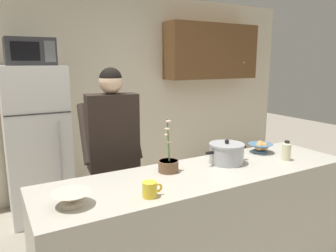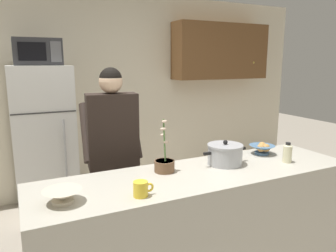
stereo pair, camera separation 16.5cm
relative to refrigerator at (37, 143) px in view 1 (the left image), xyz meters
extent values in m
cube|color=beige|center=(0.92, 0.45, 0.46)|extent=(6.00, 0.12, 2.60)
cube|color=brown|center=(2.52, 0.22, 1.03)|extent=(1.47, 0.34, 0.79)
sphere|color=gold|center=(3.00, 0.05, 0.87)|extent=(0.03, 0.03, 0.03)
cube|color=#BCB7A8|center=(0.92, -1.85, -0.38)|extent=(2.44, 0.68, 0.92)
cube|color=white|center=(0.00, 0.00, 0.00)|extent=(0.64, 0.64, 1.68)
cube|color=#333333|center=(0.00, -0.32, 0.37)|extent=(0.63, 0.01, 0.01)
cylinder|color=#B2B2B7|center=(0.18, -0.35, -0.08)|extent=(0.02, 0.02, 0.76)
cube|color=#2D2D30|center=(0.00, -0.02, 0.98)|extent=(0.48, 0.36, 0.28)
cube|color=black|center=(-0.06, -0.20, 0.98)|extent=(0.26, 0.01, 0.18)
cube|color=#59595B|center=(0.17, -0.20, 0.98)|extent=(0.11, 0.01, 0.21)
cylinder|color=#33384C|center=(0.54, -1.16, -0.43)|extent=(0.11, 0.11, 0.81)
cylinder|color=#33384C|center=(0.39, -1.14, -0.43)|extent=(0.11, 0.11, 0.81)
cube|color=#2D231E|center=(0.47, -1.15, 0.30)|extent=(0.45, 0.25, 0.65)
sphere|color=beige|center=(0.47, -1.15, 0.72)|extent=(0.20, 0.20, 0.20)
sphere|color=black|center=(0.47, -1.15, 0.74)|extent=(0.19, 0.19, 0.19)
cylinder|color=#2D231E|center=(0.69, -1.06, 0.28)|extent=(0.13, 0.39, 0.49)
cylinder|color=#2D231E|center=(0.27, -1.00, 0.28)|extent=(0.13, 0.39, 0.49)
cylinder|color=#ADAFB5|center=(1.20, -1.76, 0.15)|extent=(0.27, 0.27, 0.14)
cylinder|color=#ADAFB5|center=(1.20, -1.76, 0.23)|extent=(0.28, 0.28, 0.02)
sphere|color=black|center=(1.20, -1.76, 0.26)|extent=(0.04, 0.04, 0.04)
cube|color=black|center=(1.03, -1.76, 0.19)|extent=(0.06, 0.02, 0.02)
cube|color=black|center=(1.36, -1.76, 0.19)|extent=(0.06, 0.02, 0.02)
cylinder|color=yellow|center=(0.37, -2.06, 0.13)|extent=(0.09, 0.09, 0.10)
torus|color=yellow|center=(0.43, -2.06, 0.13)|extent=(0.06, 0.01, 0.06)
cylinder|color=#4C7299|center=(1.66, -1.68, 0.09)|extent=(0.12, 0.12, 0.02)
cone|color=#4C7299|center=(1.66, -1.68, 0.13)|extent=(0.22, 0.22, 0.06)
sphere|color=tan|center=(1.63, -1.70, 0.14)|extent=(0.07, 0.07, 0.07)
sphere|color=tan|center=(1.69, -1.65, 0.14)|extent=(0.07, 0.07, 0.07)
sphere|color=tan|center=(1.67, -1.71, 0.14)|extent=(0.07, 0.07, 0.07)
cylinder|color=beige|center=(-0.07, -1.94, 0.09)|extent=(0.12, 0.12, 0.02)
cone|color=beige|center=(-0.07, -1.94, 0.13)|extent=(0.23, 0.23, 0.06)
cylinder|color=beige|center=(1.68, -1.95, 0.15)|extent=(0.07, 0.07, 0.14)
cone|color=beige|center=(1.68, -1.95, 0.22)|extent=(0.07, 0.07, 0.02)
cylinder|color=#262626|center=(1.68, -1.95, 0.23)|extent=(0.04, 0.04, 0.02)
cylinder|color=brown|center=(0.69, -1.72, 0.12)|extent=(0.15, 0.15, 0.09)
cylinder|color=#38281E|center=(0.69, -1.72, 0.16)|extent=(0.14, 0.14, 0.01)
cylinder|color=#4C7238|center=(0.69, -1.72, 0.32)|extent=(0.01, 0.04, 0.31)
ellipsoid|color=beige|center=(0.70, -1.72, 0.30)|extent=(0.04, 0.03, 0.02)
ellipsoid|color=beige|center=(0.69, -1.70, 0.36)|extent=(0.04, 0.03, 0.02)
ellipsoid|color=beige|center=(0.67, -1.73, 0.41)|extent=(0.04, 0.03, 0.02)
ellipsoid|color=beige|center=(0.69, -1.72, 0.46)|extent=(0.04, 0.03, 0.02)
camera|label=1|loc=(-0.42, -3.68, 0.88)|focal=34.24mm
camera|label=2|loc=(-0.28, -3.76, 0.88)|focal=34.24mm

